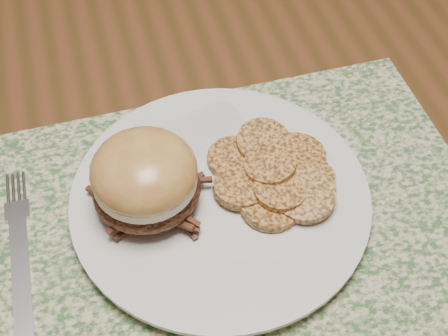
# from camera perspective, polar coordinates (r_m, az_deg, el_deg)

# --- Properties ---
(dining_table) EXTENTS (1.50, 0.90, 0.75)m
(dining_table) POSITION_cam_1_polar(r_m,az_deg,el_deg) (0.77, -6.25, 4.22)
(dining_table) COLOR #552F18
(dining_table) RESTS_ON ground
(placemat) EXTENTS (0.45, 0.33, 0.00)m
(placemat) POSITION_cam_1_polar(r_m,az_deg,el_deg) (0.58, 1.67, -4.67)
(placemat) COLOR #365C2F
(placemat) RESTS_ON dining_table
(dinner_plate) EXTENTS (0.26, 0.26, 0.02)m
(dinner_plate) POSITION_cam_1_polar(r_m,az_deg,el_deg) (0.58, -0.35, -2.83)
(dinner_plate) COLOR silver
(dinner_plate) RESTS_ON placemat
(pork_sandwich) EXTENTS (0.10, 0.10, 0.07)m
(pork_sandwich) POSITION_cam_1_polar(r_m,az_deg,el_deg) (0.54, -7.23, -1.01)
(pork_sandwich) COLOR black
(pork_sandwich) RESTS_ON dinner_plate
(roasted_potatoes) EXTENTS (0.12, 0.15, 0.03)m
(roasted_potatoes) POSITION_cam_1_polar(r_m,az_deg,el_deg) (0.58, 4.68, -0.61)
(roasted_potatoes) COLOR #C17E38
(roasted_potatoes) RESTS_ON dinner_plate
(fork) EXTENTS (0.02, 0.19, 0.00)m
(fork) POSITION_cam_1_polar(r_m,az_deg,el_deg) (0.58, -18.16, -7.49)
(fork) COLOR #B1B1B8
(fork) RESTS_ON placemat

